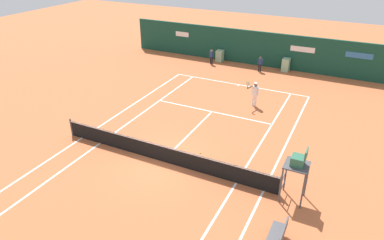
% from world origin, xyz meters
% --- Properties ---
extents(ground_plane, '(80.00, 80.00, 0.01)m').
position_xyz_m(ground_plane, '(-0.00, 0.58, 0.00)').
color(ground_plane, '#BC6038').
extents(tennis_net, '(12.10, 0.10, 1.07)m').
position_xyz_m(tennis_net, '(0.00, 0.00, 0.51)').
color(tennis_net, '#4C4C51').
rests_on(tennis_net, ground_plane).
extents(sponsor_back_wall, '(25.00, 1.02, 3.00)m').
position_xyz_m(sponsor_back_wall, '(-0.02, 16.97, 1.46)').
color(sponsor_back_wall, '#144233').
rests_on(sponsor_back_wall, ground_plane).
extents(umpire_chair, '(1.00, 1.00, 2.60)m').
position_xyz_m(umpire_chair, '(6.54, 0.02, 1.78)').
color(umpire_chair, '#47474C').
rests_on(umpire_chair, ground_plane).
extents(player_bench, '(0.54, 1.29, 0.88)m').
position_xyz_m(player_bench, '(6.60, -2.76, 0.51)').
color(player_bench, '#38383D').
rests_on(player_bench, ground_plane).
extents(player_on_baseline, '(0.81, 0.68, 1.89)m').
position_xyz_m(player_on_baseline, '(2.18, 8.48, 1.01)').
color(player_on_baseline, white).
rests_on(player_on_baseline, ground_plane).
extents(ball_kid_left_post, '(0.44, 0.22, 1.34)m').
position_xyz_m(ball_kid_left_post, '(-3.94, 15.35, 0.77)').
color(ball_kid_left_post, black).
rests_on(ball_kid_left_post, ground_plane).
extents(ball_kid_centre_post, '(0.43, 0.21, 1.30)m').
position_xyz_m(ball_kid_centre_post, '(0.55, 15.35, 0.75)').
color(ball_kid_centre_post, black).
rests_on(ball_kid_centre_post, ground_plane).
extents(tennis_ball_by_sideline, '(0.07, 0.07, 0.07)m').
position_xyz_m(tennis_ball_by_sideline, '(3.47, 9.78, 0.03)').
color(tennis_ball_by_sideline, '#CCE033').
rests_on(tennis_ball_by_sideline, ground_plane).
extents(tennis_ball_mid_court, '(0.07, 0.07, 0.07)m').
position_xyz_m(tennis_ball_mid_court, '(1.43, 1.54, 0.03)').
color(tennis_ball_mid_court, '#CCE033').
rests_on(tennis_ball_mid_court, ground_plane).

